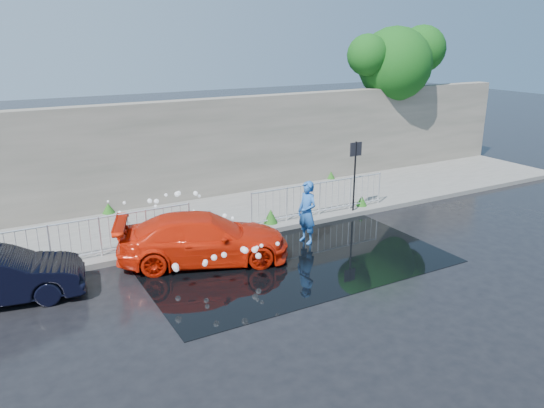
# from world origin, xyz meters

# --- Properties ---
(ground) EXTENTS (90.00, 90.00, 0.00)m
(ground) POSITION_xyz_m (0.00, 0.00, 0.00)
(ground) COLOR black
(ground) RESTS_ON ground
(pavement) EXTENTS (30.00, 4.00, 0.15)m
(pavement) POSITION_xyz_m (0.00, 5.00, 0.07)
(pavement) COLOR #5B5B57
(pavement) RESTS_ON ground
(curb) EXTENTS (30.00, 0.25, 0.16)m
(curb) POSITION_xyz_m (0.00, 3.00, 0.08)
(curb) COLOR #5B5B57
(curb) RESTS_ON ground
(retaining_wall) EXTENTS (30.00, 0.60, 3.50)m
(retaining_wall) POSITION_xyz_m (0.00, 7.20, 1.90)
(retaining_wall) COLOR #5B584C
(retaining_wall) RESTS_ON pavement
(puddle) EXTENTS (8.00, 5.00, 0.01)m
(puddle) POSITION_xyz_m (0.50, 1.00, 0.01)
(puddle) COLOR black
(puddle) RESTS_ON ground
(sign_post) EXTENTS (0.45, 0.06, 2.50)m
(sign_post) POSITION_xyz_m (4.20, 3.10, 1.72)
(sign_post) COLOR black
(sign_post) RESTS_ON ground
(tree) EXTENTS (4.87, 3.13, 6.22)m
(tree) POSITION_xyz_m (9.63, 7.41, 4.73)
(tree) COLOR #332114
(tree) RESTS_ON ground
(railing_left) EXTENTS (5.05, 0.05, 1.10)m
(railing_left) POSITION_xyz_m (-4.00, 3.35, 0.74)
(railing_left) COLOR silver
(railing_left) RESTS_ON pavement
(railing_right) EXTENTS (5.05, 0.05, 1.10)m
(railing_right) POSITION_xyz_m (3.00, 3.35, 0.74)
(railing_right) COLOR silver
(railing_right) RESTS_ON pavement
(weeds) EXTENTS (12.17, 3.93, 0.45)m
(weeds) POSITION_xyz_m (-0.14, 4.39, 0.33)
(weeds) COLOR #184913
(weeds) RESTS_ON pavement
(water_spray) EXTENTS (3.40, 5.70, 1.03)m
(water_spray) POSITION_xyz_m (-1.77, 2.77, 0.71)
(water_spray) COLOR white
(water_spray) RESTS_ON ground
(red_car) EXTENTS (4.83, 3.22, 1.30)m
(red_car) POSITION_xyz_m (-1.63, 2.00, 0.65)
(red_car) COLOR red
(red_car) RESTS_ON ground
(person) EXTENTS (0.53, 0.72, 1.83)m
(person) POSITION_xyz_m (1.50, 1.80, 0.92)
(person) COLOR #225BAD
(person) RESTS_ON ground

